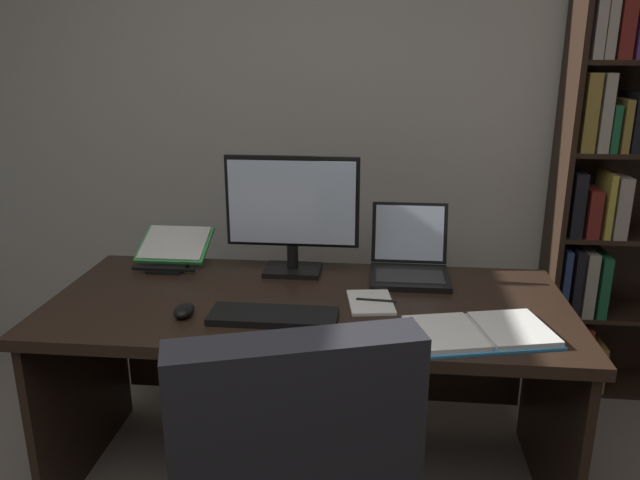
{
  "coord_description": "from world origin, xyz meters",
  "views": [
    {
      "loc": [
        0.3,
        -0.76,
        1.59
      ],
      "look_at": [
        0.1,
        1.18,
        0.98
      ],
      "focal_mm": 34.52,
      "sensor_mm": 36.0,
      "label": 1
    }
  ],
  "objects_px": {
    "laptop": "(410,262)",
    "reading_stand_with_book": "(174,248)",
    "monitor": "(292,214)",
    "notepad": "(371,302)",
    "computer_mouse": "(184,310)",
    "desk": "(311,339)",
    "keyboard": "(274,316)",
    "open_binder": "(479,332)",
    "bookshelf": "(625,196)",
    "pen": "(376,300)"
  },
  "relations": [
    {
      "from": "laptop",
      "to": "reading_stand_with_book",
      "type": "bearing_deg",
      "value": 176.77
    },
    {
      "from": "pen",
      "to": "desk",
      "type": "bearing_deg",
      "value": 159.48
    },
    {
      "from": "bookshelf",
      "to": "open_binder",
      "type": "bearing_deg",
      "value": -126.56
    },
    {
      "from": "monitor",
      "to": "reading_stand_with_book",
      "type": "relative_size",
      "value": 1.82
    },
    {
      "from": "laptop",
      "to": "reading_stand_with_book",
      "type": "distance_m",
      "value": 0.96
    },
    {
      "from": "monitor",
      "to": "laptop",
      "type": "height_order",
      "value": "monitor"
    },
    {
      "from": "laptop",
      "to": "bookshelf",
      "type": "bearing_deg",
      "value": 29.17
    },
    {
      "from": "bookshelf",
      "to": "open_binder",
      "type": "xyz_separation_m",
      "value": [
        -0.78,
        -1.05,
        -0.2
      ]
    },
    {
      "from": "notepad",
      "to": "open_binder",
      "type": "bearing_deg",
      "value": -32.39
    },
    {
      "from": "pen",
      "to": "notepad",
      "type": "bearing_deg",
      "value": 180.0
    },
    {
      "from": "laptop",
      "to": "computer_mouse",
      "type": "height_order",
      "value": "laptop"
    },
    {
      "from": "keyboard",
      "to": "open_binder",
      "type": "bearing_deg",
      "value": -4.38
    },
    {
      "from": "bookshelf",
      "to": "reading_stand_with_book",
      "type": "bearing_deg",
      "value": -165.78
    },
    {
      "from": "computer_mouse",
      "to": "pen",
      "type": "xyz_separation_m",
      "value": [
        0.63,
        0.16,
        -0.01
      ]
    },
    {
      "from": "pen",
      "to": "reading_stand_with_book",
      "type": "bearing_deg",
      "value": 157.44
    },
    {
      "from": "monitor",
      "to": "notepad",
      "type": "relative_size",
      "value": 2.46
    },
    {
      "from": "desk",
      "to": "computer_mouse",
      "type": "xyz_separation_m",
      "value": [
        -0.39,
        -0.26,
        0.21
      ]
    },
    {
      "from": "reading_stand_with_book",
      "to": "monitor",
      "type": "bearing_deg",
      "value": -7.09
    },
    {
      "from": "keyboard",
      "to": "reading_stand_with_book",
      "type": "height_order",
      "value": "reading_stand_with_book"
    },
    {
      "from": "desk",
      "to": "open_binder",
      "type": "bearing_deg",
      "value": -28.59
    },
    {
      "from": "desk",
      "to": "notepad",
      "type": "height_order",
      "value": "notepad"
    },
    {
      "from": "monitor",
      "to": "pen",
      "type": "xyz_separation_m",
      "value": [
        0.33,
        -0.29,
        -0.22
      ]
    },
    {
      "from": "computer_mouse",
      "to": "open_binder",
      "type": "relative_size",
      "value": 0.21
    },
    {
      "from": "computer_mouse",
      "to": "reading_stand_with_book",
      "type": "relative_size",
      "value": 0.37
    },
    {
      "from": "keyboard",
      "to": "pen",
      "type": "bearing_deg",
      "value": 26.3
    },
    {
      "from": "keyboard",
      "to": "pen",
      "type": "relative_size",
      "value": 3.0
    },
    {
      "from": "desk",
      "to": "open_binder",
      "type": "relative_size",
      "value": 3.69
    },
    {
      "from": "desk",
      "to": "open_binder",
      "type": "xyz_separation_m",
      "value": [
        0.56,
        -0.31,
        0.21
      ]
    },
    {
      "from": "monitor",
      "to": "reading_stand_with_book",
      "type": "bearing_deg",
      "value": 172.91
    },
    {
      "from": "desk",
      "to": "laptop",
      "type": "distance_m",
      "value": 0.49
    },
    {
      "from": "notepad",
      "to": "pen",
      "type": "relative_size",
      "value": 1.5
    },
    {
      "from": "desk",
      "to": "monitor",
      "type": "bearing_deg",
      "value": 115.39
    },
    {
      "from": "desk",
      "to": "laptop",
      "type": "xyz_separation_m",
      "value": [
        0.36,
        0.2,
        0.25
      ]
    },
    {
      "from": "keyboard",
      "to": "bookshelf",
      "type": "bearing_deg",
      "value": 35.01
    },
    {
      "from": "desk",
      "to": "pen",
      "type": "bearing_deg",
      "value": -20.52
    },
    {
      "from": "bookshelf",
      "to": "monitor",
      "type": "xyz_separation_m",
      "value": [
        -1.43,
        -0.55,
        0.03
      ]
    },
    {
      "from": "bookshelf",
      "to": "laptop",
      "type": "bearing_deg",
      "value": -150.83
    },
    {
      "from": "open_binder",
      "to": "laptop",
      "type": "bearing_deg",
      "value": 97.68
    },
    {
      "from": "notepad",
      "to": "laptop",
      "type": "bearing_deg",
      "value": 64.04
    },
    {
      "from": "keyboard",
      "to": "notepad",
      "type": "height_order",
      "value": "keyboard"
    },
    {
      "from": "monitor",
      "to": "notepad",
      "type": "xyz_separation_m",
      "value": [
        0.31,
        -0.29,
        -0.23
      ]
    },
    {
      "from": "computer_mouse",
      "to": "notepad",
      "type": "bearing_deg",
      "value": 15.04
    },
    {
      "from": "desk",
      "to": "monitor",
      "type": "height_order",
      "value": "monitor"
    },
    {
      "from": "laptop",
      "to": "pen",
      "type": "height_order",
      "value": "laptop"
    },
    {
      "from": "pen",
      "to": "laptop",
      "type": "bearing_deg",
      "value": 67.27
    },
    {
      "from": "bookshelf",
      "to": "pen",
      "type": "xyz_separation_m",
      "value": [
        -1.1,
        -0.84,
        -0.2
      ]
    },
    {
      "from": "reading_stand_with_book",
      "to": "open_binder",
      "type": "xyz_separation_m",
      "value": [
        1.16,
        -0.56,
        -0.05
      ]
    },
    {
      "from": "monitor",
      "to": "notepad",
      "type": "height_order",
      "value": "monitor"
    },
    {
      "from": "reading_stand_with_book",
      "to": "desk",
      "type": "bearing_deg",
      "value": -23.37
    },
    {
      "from": "laptop",
      "to": "keyboard",
      "type": "distance_m",
      "value": 0.65
    }
  ]
}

